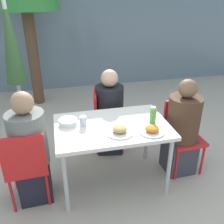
{
  "coord_description": "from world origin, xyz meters",
  "views": [
    {
      "loc": [
        -0.52,
        -2.22,
        2.02
      ],
      "look_at": [
        0.0,
        0.0,
        0.9
      ],
      "focal_mm": 40.0,
      "sensor_mm": 36.0,
      "label": 1
    }
  ],
  "objects_px": {
    "chair_right": "(182,130)",
    "chair_far": "(103,115)",
    "closed_umbrella": "(13,55)",
    "person_left": "(31,152)",
    "salad_bowl": "(68,122)",
    "bottle": "(153,115)",
    "person_far": "(110,115)",
    "person_right": "(182,131)",
    "chair_left": "(26,163)",
    "drinking_cup": "(83,121)"
  },
  "relations": [
    {
      "from": "person_far",
      "to": "drinking_cup",
      "type": "relative_size",
      "value": 11.18
    },
    {
      "from": "person_left",
      "to": "drinking_cup",
      "type": "relative_size",
      "value": 11.78
    },
    {
      "from": "person_right",
      "to": "drinking_cup",
      "type": "xyz_separation_m",
      "value": [
        -1.13,
        0.03,
        0.26
      ]
    },
    {
      "from": "chair_far",
      "to": "salad_bowl",
      "type": "xyz_separation_m",
      "value": [
        -0.49,
        -0.58,
        0.27
      ]
    },
    {
      "from": "chair_left",
      "to": "person_left",
      "type": "xyz_separation_m",
      "value": [
        0.05,
        0.08,
        0.06
      ]
    },
    {
      "from": "person_left",
      "to": "person_far",
      "type": "relative_size",
      "value": 1.05
    },
    {
      "from": "person_right",
      "to": "chair_far",
      "type": "xyz_separation_m",
      "value": [
        -0.79,
        0.68,
        -0.04
      ]
    },
    {
      "from": "person_right",
      "to": "bottle",
      "type": "xyz_separation_m",
      "value": [
        -0.42,
        -0.09,
        0.29
      ]
    },
    {
      "from": "chair_left",
      "to": "chair_right",
      "type": "height_order",
      "value": "same"
    },
    {
      "from": "person_left",
      "to": "person_far",
      "type": "xyz_separation_m",
      "value": [
        0.96,
        0.68,
        -0.03
      ]
    },
    {
      "from": "closed_umbrella",
      "to": "salad_bowl",
      "type": "relative_size",
      "value": 10.48
    },
    {
      "from": "chair_right",
      "to": "chair_far",
      "type": "height_order",
      "value": "same"
    },
    {
      "from": "person_far",
      "to": "drinking_cup",
      "type": "xyz_separation_m",
      "value": [
        -0.41,
        -0.58,
        0.26
      ]
    },
    {
      "from": "bottle",
      "to": "person_left",
      "type": "bearing_deg",
      "value": 179.17
    },
    {
      "from": "person_left",
      "to": "closed_umbrella",
      "type": "xyz_separation_m",
      "value": [
        -0.14,
        0.89,
        0.78
      ]
    },
    {
      "from": "chair_far",
      "to": "closed_umbrella",
      "type": "distance_m",
      "value": 1.33
    },
    {
      "from": "chair_right",
      "to": "person_far",
      "type": "relative_size",
      "value": 0.75
    },
    {
      "from": "person_far",
      "to": "closed_umbrella",
      "type": "bearing_deg",
      "value": -90.33
    },
    {
      "from": "person_left",
      "to": "person_right",
      "type": "height_order",
      "value": "person_left"
    },
    {
      "from": "chair_far",
      "to": "closed_umbrella",
      "type": "xyz_separation_m",
      "value": [
        -1.03,
        0.14,
        0.84
      ]
    },
    {
      "from": "drinking_cup",
      "to": "bottle",
      "type": "bearing_deg",
      "value": -9.37
    },
    {
      "from": "closed_umbrella",
      "to": "bottle",
      "type": "relative_size",
      "value": 10.63
    },
    {
      "from": "closed_umbrella",
      "to": "chair_right",
      "type": "bearing_deg",
      "value": -21.51
    },
    {
      "from": "chair_left",
      "to": "bottle",
      "type": "xyz_separation_m",
      "value": [
        1.31,
        0.06,
        0.34
      ]
    },
    {
      "from": "person_far",
      "to": "drinking_cup",
      "type": "height_order",
      "value": "person_far"
    },
    {
      "from": "person_far",
      "to": "salad_bowl",
      "type": "bearing_deg",
      "value": -36.82
    },
    {
      "from": "person_right",
      "to": "person_far",
      "type": "bearing_deg",
      "value": -42.44
    },
    {
      "from": "person_far",
      "to": "bottle",
      "type": "height_order",
      "value": "person_far"
    },
    {
      "from": "chair_far",
      "to": "closed_umbrella",
      "type": "relative_size",
      "value": 0.43
    },
    {
      "from": "chair_left",
      "to": "closed_umbrella",
      "type": "height_order",
      "value": "closed_umbrella"
    },
    {
      "from": "person_left",
      "to": "chair_right",
      "type": "bearing_deg",
      "value": 2.4
    },
    {
      "from": "drinking_cup",
      "to": "closed_umbrella",
      "type": "bearing_deg",
      "value": 131.03
    },
    {
      "from": "closed_umbrella",
      "to": "chair_left",
      "type": "bearing_deg",
      "value": -84.57
    },
    {
      "from": "closed_umbrella",
      "to": "person_left",
      "type": "bearing_deg",
      "value": -81.16
    },
    {
      "from": "person_right",
      "to": "drinking_cup",
      "type": "bearing_deg",
      "value": -3.62
    },
    {
      "from": "closed_umbrella",
      "to": "bottle",
      "type": "bearing_deg",
      "value": -32.91
    },
    {
      "from": "salad_bowl",
      "to": "bottle",
      "type": "bearing_deg",
      "value": -11.91
    },
    {
      "from": "chair_left",
      "to": "person_right",
      "type": "height_order",
      "value": "person_right"
    },
    {
      "from": "drinking_cup",
      "to": "salad_bowl",
      "type": "relative_size",
      "value": 0.53
    },
    {
      "from": "person_left",
      "to": "bottle",
      "type": "distance_m",
      "value": 1.3
    },
    {
      "from": "person_right",
      "to": "closed_umbrella",
      "type": "relative_size",
      "value": 0.58
    },
    {
      "from": "chair_far",
      "to": "person_far",
      "type": "distance_m",
      "value": 0.1
    },
    {
      "from": "person_right",
      "to": "closed_umbrella",
      "type": "distance_m",
      "value": 2.15
    },
    {
      "from": "person_left",
      "to": "closed_umbrella",
      "type": "distance_m",
      "value": 1.19
    },
    {
      "from": "chair_far",
      "to": "person_far",
      "type": "bearing_deg",
      "value": 58.07
    },
    {
      "from": "person_left",
      "to": "bottle",
      "type": "xyz_separation_m",
      "value": [
        1.27,
        -0.02,
        0.27
      ]
    },
    {
      "from": "chair_left",
      "to": "person_far",
      "type": "height_order",
      "value": "person_far"
    },
    {
      "from": "person_far",
      "to": "bottle",
      "type": "xyz_separation_m",
      "value": [
        0.31,
        -0.7,
        0.3
      ]
    },
    {
      "from": "person_left",
      "to": "chair_far",
      "type": "xyz_separation_m",
      "value": [
        0.89,
        0.75,
        -0.06
      ]
    },
    {
      "from": "chair_far",
      "to": "closed_umbrella",
      "type": "height_order",
      "value": "closed_umbrella"
    }
  ]
}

